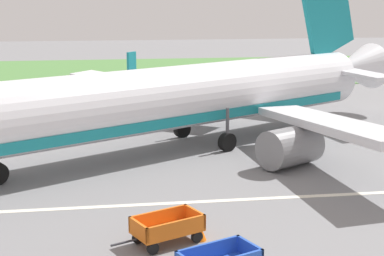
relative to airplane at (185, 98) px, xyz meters
name	(u,v)px	position (x,y,z in m)	size (l,w,h in m)	color
grass_strip	(143,71)	(-0.06, 37.61, -3.02)	(220.00, 28.00, 0.06)	#518442
apron_stripe	(213,201)	(-0.06, -9.67, -3.05)	(120.00, 0.36, 0.01)	silver
airplane	(185,98)	(0.00, 0.00, 0.00)	(34.33, 28.56, 11.34)	silver
baggage_cart_fourth_in_row	(167,228)	(-2.55, -13.89, -2.45)	(3.54, 2.31, 1.07)	orange
traffic_cone_near_plane	(200,233)	(-1.29, -13.82, -2.75)	(0.46, 0.46, 0.61)	orange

